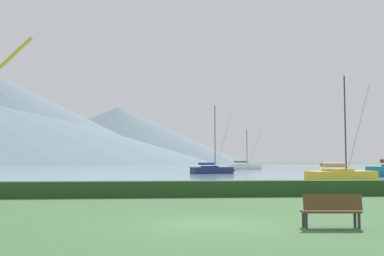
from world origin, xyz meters
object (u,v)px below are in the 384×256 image
(sailboat_slip_0, at_px, (245,166))
(sailboat_slip_3, at_px, (212,170))
(park_bench_near_path, at_px, (331,209))
(sailboat_slip_5, at_px, (342,175))

(sailboat_slip_0, height_order, sailboat_slip_3, sailboat_slip_3)
(sailboat_slip_3, distance_m, park_bench_near_path, 57.41)
(sailboat_slip_0, bearing_deg, sailboat_slip_3, -117.93)
(sailboat_slip_3, bearing_deg, sailboat_slip_0, 55.53)
(sailboat_slip_3, relative_size, sailboat_slip_5, 1.08)
(sailboat_slip_0, distance_m, park_bench_near_path, 92.76)
(sailboat_slip_0, distance_m, sailboat_slip_5, 64.23)
(sailboat_slip_0, relative_size, sailboat_slip_5, 0.94)
(sailboat_slip_0, xyz_separation_m, sailboat_slip_5, (-5.17, -64.02, -0.07))
(sailboat_slip_3, height_order, park_bench_near_path, sailboat_slip_3)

